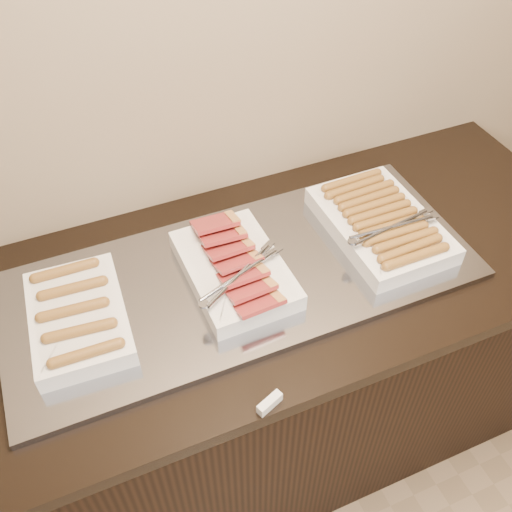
{
  "coord_description": "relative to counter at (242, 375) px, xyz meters",
  "views": [
    {
      "loc": [
        -0.34,
        1.21,
        1.99
      ],
      "look_at": [
        0.05,
        2.13,
        0.97
      ],
      "focal_mm": 40.0,
      "sensor_mm": 36.0,
      "label": 1
    }
  ],
  "objects": [
    {
      "name": "dish_left",
      "position": [
        -0.4,
        0.0,
        0.5
      ],
      "size": [
        0.23,
        0.33,
        0.07
      ],
      "rotation": [
        0.0,
        0.0,
        -0.05
      ],
      "color": "white",
      "rests_on": "warming_tray"
    },
    {
      "name": "dish_center",
      "position": [
        -0.01,
        -0.0,
        0.5
      ],
      "size": [
        0.26,
        0.37,
        0.09
      ],
      "rotation": [
        0.0,
        0.0,
        0.02
      ],
      "color": "white",
      "rests_on": "warming_tray"
    },
    {
      "name": "label_holder",
      "position": [
        -0.07,
        -0.36,
        0.46
      ],
      "size": [
        0.06,
        0.04,
        0.02
      ],
      "primitive_type": "cube",
      "rotation": [
        0.0,
        0.0,
        0.37
      ],
      "color": "white",
      "rests_on": "counter"
    },
    {
      "name": "dish_right",
      "position": [
        0.41,
        -0.0,
        0.5
      ],
      "size": [
        0.27,
        0.39,
        0.08
      ],
      "rotation": [
        0.0,
        0.0,
        0.01
      ],
      "color": "white",
      "rests_on": "warming_tray"
    },
    {
      "name": "counter",
      "position": [
        0.0,
        0.0,
        0.0
      ],
      "size": [
        2.06,
        0.76,
        0.9
      ],
      "color": "black",
      "rests_on": "ground"
    },
    {
      "name": "warming_tray",
      "position": [
        0.01,
        0.0,
        0.46
      ],
      "size": [
        1.2,
        0.5,
        0.02
      ],
      "primitive_type": "cube",
      "color": "gray",
      "rests_on": "counter"
    }
  ]
}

